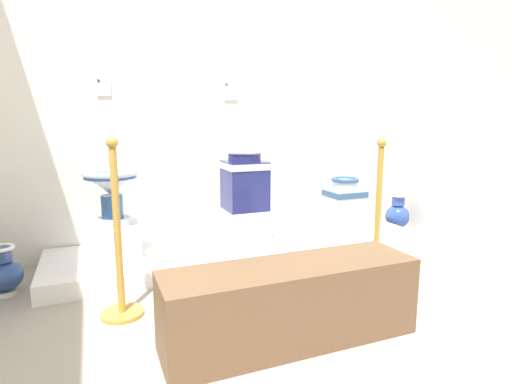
% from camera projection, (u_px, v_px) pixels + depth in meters
% --- Properties ---
extents(ground_plane, '(5.77, 5.78, 0.02)m').
position_uv_depth(ground_plane, '(379.00, 374.00, 1.81)').
color(ground_plane, '#A3998C').
extents(wall_back, '(3.97, 0.06, 3.21)m').
position_uv_depth(wall_back, '(226.00, 60.00, 3.46)').
color(wall_back, white).
rests_on(wall_back, ground_plane).
extents(display_platform, '(3.01, 0.79, 0.12)m').
position_uv_depth(display_platform, '(245.00, 249.00, 3.33)').
color(display_platform, white).
rests_on(display_platform, ground_plane).
extents(plinth_block_slender_white, '(0.34, 0.37, 0.23)m').
position_uv_depth(plinth_block_slender_white, '(114.00, 240.00, 2.95)').
color(plinth_block_slender_white, white).
rests_on(plinth_block_slender_white, display_platform).
extents(antique_toilet_slender_white, '(0.38, 0.38, 0.40)m').
position_uv_depth(antique_toilet_slender_white, '(111.00, 187.00, 2.88)').
color(antique_toilet_slender_white, silver).
rests_on(antique_toilet_slender_white, plinth_block_slender_white).
extents(plinth_block_leftmost, '(0.31, 0.34, 0.27)m').
position_uv_depth(plinth_block_leftmost, '(245.00, 225.00, 3.31)').
color(plinth_block_leftmost, white).
rests_on(plinth_block_leftmost, display_platform).
extents(antique_toilet_leftmost, '(0.32, 0.32, 0.48)m').
position_uv_depth(antique_toilet_leftmost, '(245.00, 179.00, 3.24)').
color(antique_toilet_leftmost, navy).
rests_on(antique_toilet_leftmost, plinth_block_leftmost).
extents(plinth_block_pale_glazed, '(0.36, 0.34, 0.05)m').
position_uv_depth(plinth_block_pale_glazed, '(343.00, 225.00, 3.72)').
color(plinth_block_pale_glazed, white).
rests_on(plinth_block_pale_glazed, display_platform).
extents(antique_toilet_pale_glazed, '(0.32, 0.27, 0.41)m').
position_uv_depth(antique_toilet_pale_glazed, '(344.00, 200.00, 3.68)').
color(antique_toilet_pale_glazed, silver).
rests_on(antique_toilet_pale_glazed, plinth_block_pale_glazed).
extents(info_placard_first, '(0.11, 0.01, 0.14)m').
position_uv_depth(info_placard_first, '(103.00, 87.00, 3.10)').
color(info_placard_first, white).
extents(info_placard_second, '(0.13, 0.01, 0.16)m').
position_uv_depth(info_placard_second, '(231.00, 90.00, 3.48)').
color(info_placard_second, white).
extents(decorative_vase_companion, '(0.23, 0.23, 0.32)m').
position_uv_depth(decorative_vase_companion, '(3.00, 273.00, 2.58)').
color(decorative_vase_companion, white).
rests_on(decorative_vase_companion, ground_plane).
extents(decorative_vase_corner, '(0.23, 0.23, 0.38)m').
position_uv_depth(decorative_vase_corner, '(397.00, 215.00, 4.07)').
color(decorative_vase_corner, white).
rests_on(decorative_vase_corner, ground_plane).
extents(stanchion_post_near_left, '(0.24, 0.24, 1.01)m').
position_uv_depth(stanchion_post_near_left, '(119.00, 262.00, 2.27)').
color(stanchion_post_near_left, gold).
rests_on(stanchion_post_near_left, ground_plane).
extents(stanchion_post_near_right, '(0.24, 0.24, 0.98)m').
position_uv_depth(stanchion_post_near_right, '(377.00, 236.00, 2.82)').
color(stanchion_post_near_right, '#B28F33').
rests_on(stanchion_post_near_right, ground_plane).
extents(museum_bench, '(1.29, 0.36, 0.40)m').
position_uv_depth(museum_bench, '(291.00, 303.00, 2.03)').
color(museum_bench, brown).
rests_on(museum_bench, ground_plane).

